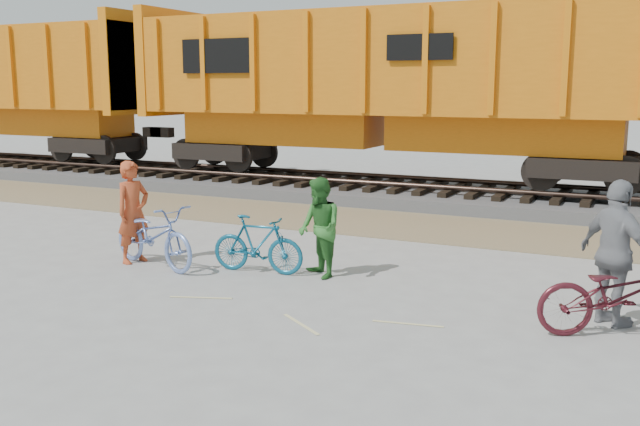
{
  "coord_description": "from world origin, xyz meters",
  "views": [
    {
      "loc": [
        4.73,
        -8.79,
        2.95
      ],
      "look_at": [
        -0.24,
        1.5,
        0.91
      ],
      "focal_mm": 40.0,
      "sensor_mm": 36.0,
      "label": 1
    }
  ],
  "objects_px": {
    "person_solo": "(133,212)",
    "person_woman": "(616,254)",
    "bicycle_teal": "(258,244)",
    "bicycle_blue": "(154,235)",
    "hopper_car_center": "(386,84)",
    "bicycle_maroon": "(620,295)",
    "person_man": "(320,228)"
  },
  "relations": [
    {
      "from": "person_solo",
      "to": "bicycle_blue",
      "type": "bearing_deg",
      "value": -88.83
    },
    {
      "from": "person_solo",
      "to": "person_woman",
      "type": "bearing_deg",
      "value": -77.23
    },
    {
      "from": "hopper_car_center",
      "to": "person_man",
      "type": "distance_m",
      "value": 8.58
    },
    {
      "from": "bicycle_maroon",
      "to": "hopper_car_center",
      "type": "bearing_deg",
      "value": 10.99
    },
    {
      "from": "bicycle_maroon",
      "to": "bicycle_blue",
      "type": "bearing_deg",
      "value": 63.42
    },
    {
      "from": "hopper_car_center",
      "to": "person_woman",
      "type": "xyz_separation_m",
      "value": [
        6.25,
        -8.52,
        -2.09
      ]
    },
    {
      "from": "bicycle_maroon",
      "to": "person_man",
      "type": "xyz_separation_m",
      "value": [
        -4.38,
        0.87,
        0.27
      ]
    },
    {
      "from": "person_woman",
      "to": "person_solo",
      "type": "bearing_deg",
      "value": 39.59
    },
    {
      "from": "bicycle_teal",
      "to": "person_solo",
      "type": "distance_m",
      "value": 2.3
    },
    {
      "from": "bicycle_blue",
      "to": "bicycle_maroon",
      "type": "xyz_separation_m",
      "value": [
        7.12,
        -0.26,
        -0.01
      ]
    },
    {
      "from": "bicycle_blue",
      "to": "person_woman",
      "type": "relative_size",
      "value": 1.09
    },
    {
      "from": "bicycle_blue",
      "to": "person_solo",
      "type": "bearing_deg",
      "value": 94.7
    },
    {
      "from": "person_solo",
      "to": "person_woman",
      "type": "height_order",
      "value": "person_woman"
    },
    {
      "from": "bicycle_maroon",
      "to": "person_man",
      "type": "relative_size",
      "value": 1.25
    },
    {
      "from": "person_man",
      "to": "bicycle_blue",
      "type": "bearing_deg",
      "value": -127.37
    },
    {
      "from": "person_solo",
      "to": "person_woman",
      "type": "relative_size",
      "value": 0.94
    },
    {
      "from": "bicycle_blue",
      "to": "person_woman",
      "type": "distance_m",
      "value": 7.04
    },
    {
      "from": "bicycle_blue",
      "to": "person_woman",
      "type": "height_order",
      "value": "person_woman"
    },
    {
      "from": "bicycle_blue",
      "to": "person_solo",
      "type": "distance_m",
      "value": 0.61
    },
    {
      "from": "person_man",
      "to": "person_woman",
      "type": "height_order",
      "value": "person_woman"
    },
    {
      "from": "hopper_car_center",
      "to": "person_man",
      "type": "relative_size",
      "value": 8.94
    },
    {
      "from": "bicycle_maroon",
      "to": "person_solo",
      "type": "bearing_deg",
      "value": 62.8
    },
    {
      "from": "person_woman",
      "to": "hopper_car_center",
      "type": "bearing_deg",
      "value": -14.42
    },
    {
      "from": "bicycle_blue",
      "to": "bicycle_teal",
      "type": "xyz_separation_m",
      "value": [
        1.74,
        0.41,
        -0.06
      ]
    },
    {
      "from": "bicycle_blue",
      "to": "bicycle_maroon",
      "type": "bearing_deg",
      "value": -76.09
    },
    {
      "from": "bicycle_maroon",
      "to": "person_woman",
      "type": "bearing_deg",
      "value": -10.44
    },
    {
      "from": "bicycle_maroon",
      "to": "person_woman",
      "type": "height_order",
      "value": "person_woman"
    },
    {
      "from": "person_solo",
      "to": "bicycle_teal",
      "type": "bearing_deg",
      "value": -69.74
    },
    {
      "from": "bicycle_blue",
      "to": "hopper_car_center",
      "type": "bearing_deg",
      "value": 10.91
    },
    {
      "from": "hopper_car_center",
      "to": "bicycle_maroon",
      "type": "distance_m",
      "value": 11.23
    },
    {
      "from": "bicycle_maroon",
      "to": "person_solo",
      "type": "distance_m",
      "value": 7.64
    },
    {
      "from": "bicycle_teal",
      "to": "person_solo",
      "type": "height_order",
      "value": "person_solo"
    }
  ]
}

